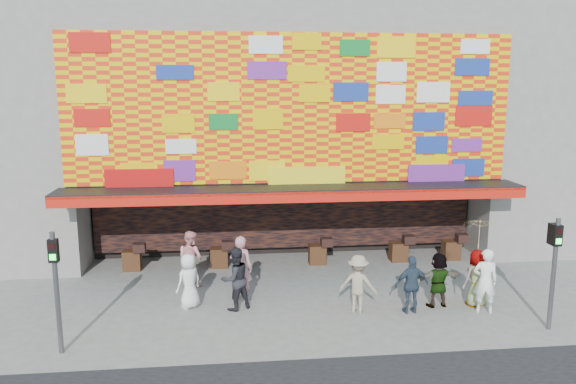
% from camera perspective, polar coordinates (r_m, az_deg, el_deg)
% --- Properties ---
extents(ground, '(90.00, 90.00, 0.00)m').
position_cam_1_polar(ground, '(15.99, 2.03, -12.49)').
color(ground, slate).
rests_on(ground, ground).
extents(shop_building, '(15.20, 9.40, 10.00)m').
position_cam_1_polar(shop_building, '(22.84, -0.84, 8.07)').
color(shop_building, gray).
rests_on(shop_building, ground).
extents(signal_left, '(0.22, 0.20, 3.00)m').
position_cam_1_polar(signal_left, '(14.36, -22.53, -8.16)').
color(signal_left, '#59595B').
rests_on(signal_left, ground).
extents(signal_right, '(0.22, 0.20, 3.00)m').
position_cam_1_polar(signal_right, '(16.10, 25.46, -6.37)').
color(signal_right, '#59595B').
rests_on(signal_right, ground).
extents(ped_a, '(0.93, 0.89, 1.60)m').
position_cam_1_polar(ped_a, '(16.52, -10.03, -8.89)').
color(ped_a, white).
rests_on(ped_a, ground).
extents(ped_b, '(0.84, 0.72, 1.95)m').
position_cam_1_polar(ped_b, '(16.93, -4.80, -7.66)').
color(ped_b, '#BF7B86').
rests_on(ped_b, ground).
extents(ped_c, '(1.11, 1.03, 1.81)m').
position_cam_1_polar(ped_c, '(16.20, -5.39, -8.78)').
color(ped_c, '#232228').
rests_on(ped_c, ground).
extents(ped_d, '(1.23, 0.98, 1.66)m').
position_cam_1_polar(ped_d, '(16.11, 7.13, -9.23)').
color(ped_d, tan).
rests_on(ped_d, ground).
extents(ped_e, '(1.00, 0.47, 1.66)m').
position_cam_1_polar(ped_e, '(16.29, 12.47, -9.18)').
color(ped_e, '#2D3C4E').
rests_on(ped_e, ground).
extents(ped_f, '(1.53, 0.63, 1.60)m').
position_cam_1_polar(ped_f, '(16.94, 15.01, -8.61)').
color(ped_f, gray).
rests_on(ped_f, ground).
extents(ped_g, '(0.92, 0.72, 1.68)m').
position_cam_1_polar(ped_g, '(17.29, 18.64, -8.28)').
color(ped_g, gray).
rests_on(ped_g, ground).
extents(ped_h, '(0.76, 0.58, 1.86)m').
position_cam_1_polar(ped_h, '(16.85, 19.40, -8.51)').
color(ped_h, white).
rests_on(ped_h, ground).
extents(ped_i, '(1.09, 1.09, 1.78)m').
position_cam_1_polar(ped_i, '(18.33, -9.87, -6.60)').
color(ped_i, pink).
rests_on(ped_i, ground).
extents(parasol, '(1.16, 1.18, 1.82)m').
position_cam_1_polar(parasol, '(16.93, 18.91, -4.12)').
color(parasol, '#F9E19D').
rests_on(parasol, ground).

